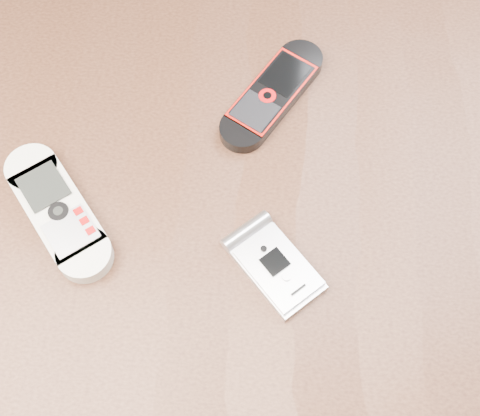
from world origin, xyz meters
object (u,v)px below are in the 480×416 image
Objects in this scene: motorola_razr at (276,267)px; nokia_black_red at (272,94)px; table at (235,256)px; nokia_white at (58,211)px.

nokia_black_red is at bearing 52.39° from motorola_razr.
nokia_white is at bearing -176.53° from table.
nokia_white reaches higher than table.
table is 12.98× the size of motorola_razr.
table is 0.17m from nokia_black_red.
nokia_black_red is at bearing -0.77° from nokia_white.
table is 0.13m from motorola_razr.
table is at bearing -71.02° from nokia_black_red.
nokia_white is at bearing 127.20° from motorola_razr.
nokia_white is 0.20m from motorola_razr.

